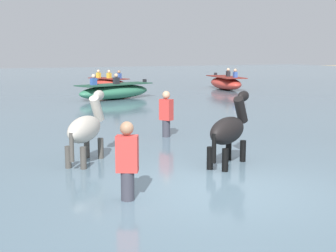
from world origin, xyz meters
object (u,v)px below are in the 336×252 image
Objects in this scene: boat_mid_outer at (109,83)px; person_onlooker_left at (127,172)px; horse_lead_black at (229,132)px; horse_trailing_pinto at (86,131)px; boat_distant_west at (226,83)px; person_wading_mid at (166,121)px; boat_far_offshore at (115,91)px.

person_onlooker_left is at bearing -105.42° from boat_mid_outer.
horse_lead_black reaches higher than boat_mid_outer.
horse_trailing_pinto is 18.54m from boat_mid_outer.
boat_distant_west reaches higher than person_onlooker_left.
horse_trailing_pinto reaches higher than boat_distant_west.
person_onlooker_left is (-11.48, -16.69, 0.05)m from boat_distant_west.
horse_lead_black is at bearing -99.26° from boat_mid_outer.
person_wading_mid is (-3.05, -15.78, 0.11)m from boat_mid_outer.
boat_distant_west is at bearing -31.24° from boat_mid_outer.
boat_far_offshore is (4.07, 11.46, -0.28)m from horse_trailing_pinto.
boat_distant_west reaches higher than boat_mid_outer.
boat_mid_outer is 16.07m from person_wading_mid.
person_onlooker_left is at bearing -124.51° from boat_distant_west.
boat_far_offshore reaches higher than boat_mid_outer.
boat_distant_west is 2.32× the size of person_wading_mid.
boat_mid_outer is at bearing 76.33° from boat_far_offshore.
boat_far_offshore is 6.40m from boat_mid_outer.
horse_trailing_pinto is 0.61× the size of boat_mid_outer.
boat_far_offshore is 14.62m from person_onlooker_left.
person_wading_mid and person_onlooker_left have the same top height.
person_wading_mid reaches higher than boat_mid_outer.
person_onlooker_left is (-2.54, -4.48, 0.00)m from person_wading_mid.
boat_mid_outer is 1.83× the size of person_onlooker_left.
horse_lead_black reaches higher than boat_distant_west.
boat_far_offshore is 2.44× the size of person_wading_mid.
boat_far_offshore is 1.33× the size of boat_mid_outer.
boat_mid_outer is 1.83× the size of person_wading_mid.
horse_trailing_pinto reaches higher than person_onlooker_left.
boat_distant_west is at bearing 19.68° from boat_far_offshore.
person_onlooker_left is (-4.08, -14.04, 0.07)m from boat_far_offshore.
person_wading_mid is 1.00× the size of person_onlooker_left.
boat_distant_west is (8.98, 15.39, -0.27)m from horse_lead_black.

